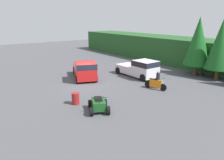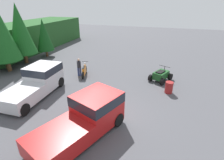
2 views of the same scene
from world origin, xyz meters
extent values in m
plane|color=#4C4C51|center=(0.00, 0.00, 0.00)|extent=(80.00, 80.00, 0.00)
cylinder|color=brown|center=(4.28, 11.81, 0.58)|extent=(0.39, 0.39, 1.17)
cone|color=#19561E|center=(4.28, 11.81, 3.82)|extent=(2.85, 2.85, 5.31)
cylinder|color=brown|center=(4.61, 12.40, 0.39)|extent=(0.26, 0.26, 0.79)
cone|color=#19561E|center=(4.61, 12.40, 2.59)|extent=(1.93, 1.93, 3.59)
cylinder|color=brown|center=(6.78, 11.97, 0.56)|extent=(0.38, 0.38, 1.13)
cone|color=#19561E|center=(6.78, 11.97, 3.70)|extent=(2.76, 2.76, 5.14)
cylinder|color=brown|center=(9.60, 11.31, 0.41)|extent=(0.27, 0.27, 0.81)
cone|color=#144719|center=(9.60, 11.31, 2.66)|extent=(1.99, 1.99, 3.70)
cube|color=red|center=(-0.80, 0.38, 1.08)|extent=(2.87, 2.74, 1.73)
cube|color=#1E232D|center=(-0.80, 0.38, 1.65)|extent=(2.90, 2.76, 0.55)
cube|color=red|center=(-3.14, 1.34, 0.64)|extent=(3.34, 2.93, 0.86)
cylinder|color=black|center=(0.14, 1.00, 0.38)|extent=(0.82, 0.55, 0.77)
cylinder|color=black|center=(-0.56, -0.72, 0.38)|extent=(0.82, 0.55, 0.77)
cylinder|color=black|center=(-3.62, 2.54, 0.38)|extent=(0.82, 0.55, 0.77)
cube|color=silver|center=(2.12, 5.99, 1.08)|extent=(2.33, 2.07, 1.73)
cube|color=#1E232D|center=(2.12, 5.99, 1.65)|extent=(2.35, 2.09, 0.55)
cube|color=silver|center=(-0.42, 5.95, 0.64)|extent=(2.84, 2.08, 0.86)
cylinder|color=black|center=(2.75, 6.94, 0.38)|extent=(0.77, 0.29, 0.77)
cylinder|color=black|center=(2.79, 5.08, 0.38)|extent=(0.77, 0.29, 0.77)
cylinder|color=black|center=(-1.34, 6.86, 0.38)|extent=(0.77, 0.29, 0.77)
cylinder|color=black|center=(-1.31, 5.00, 0.38)|extent=(0.77, 0.29, 0.77)
cylinder|color=black|center=(6.09, 4.35, 0.32)|extent=(0.65, 0.27, 0.65)
cylinder|color=black|center=(4.61, 3.93, 0.32)|extent=(0.65, 0.27, 0.65)
cube|color=orange|center=(5.35, 4.14, 0.55)|extent=(1.15, 0.47, 0.70)
cylinder|color=#B7B7BC|center=(6.04, 4.34, 0.74)|extent=(0.30, 0.13, 0.80)
cylinder|color=black|center=(6.04, 4.34, 1.15)|extent=(0.20, 0.59, 0.04)
cube|color=black|center=(5.16, 4.09, 0.93)|extent=(0.85, 0.37, 0.06)
cylinder|color=black|center=(7.25, -2.47, 0.29)|extent=(0.62, 0.45, 0.59)
cylinder|color=black|center=(6.76, -3.48, 0.29)|extent=(0.62, 0.45, 0.59)
cylinder|color=black|center=(6.00, -1.86, 0.29)|extent=(0.62, 0.45, 0.59)
cylinder|color=black|center=(5.51, -2.87, 0.29)|extent=(0.62, 0.45, 0.59)
cube|color=#194C1E|center=(6.38, -2.67, 0.52)|extent=(1.69, 1.42, 0.60)
cylinder|color=black|center=(6.86, -2.91, 1.00)|extent=(0.07, 0.07, 0.35)
cylinder|color=black|center=(6.86, -2.91, 1.17)|extent=(0.49, 0.96, 0.04)
cube|color=black|center=(6.24, -2.60, 0.86)|extent=(0.98, 0.81, 0.08)
cylinder|color=navy|center=(5.19, 4.66, 0.41)|extent=(0.22, 0.22, 0.82)
cylinder|color=navy|center=(5.26, 4.49, 0.41)|extent=(0.22, 0.22, 0.82)
cylinder|color=#232328|center=(5.22, 4.57, 1.13)|extent=(0.44, 0.44, 0.62)
sphere|color=tan|center=(5.22, 4.57, 1.55)|extent=(0.29, 0.29, 0.22)
cylinder|color=maroon|center=(4.27, -3.38, 0.44)|extent=(0.58, 0.58, 0.88)
camera|label=1|loc=(18.39, -10.25, 6.31)|focal=35.00mm
camera|label=2|loc=(-8.22, -2.76, 6.43)|focal=28.00mm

